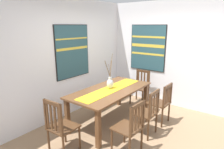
% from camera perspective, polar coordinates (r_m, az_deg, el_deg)
% --- Properties ---
extents(ground_plane, '(6.40, 6.40, 0.03)m').
position_cam_1_polar(ground_plane, '(4.01, 7.84, -17.28)').
color(ground_plane, '#8E7051').
extents(wall_back, '(6.40, 0.12, 2.70)m').
position_cam_1_polar(wall_back, '(4.65, -12.12, 5.03)').
color(wall_back, silver).
rests_on(wall_back, ground_plane).
extents(wall_side, '(0.12, 6.40, 2.70)m').
position_cam_1_polar(wall_side, '(5.19, 18.41, 5.57)').
color(wall_side, silver).
rests_on(wall_side, ground_plane).
extents(dining_table, '(1.93, 0.95, 0.76)m').
position_cam_1_polar(dining_table, '(4.13, -0.36, -5.74)').
color(dining_table, brown).
rests_on(dining_table, ground_plane).
extents(table_runner, '(1.77, 0.36, 0.01)m').
position_cam_1_polar(table_runner, '(4.10, -0.36, -4.35)').
color(table_runner, gold).
rests_on(table_runner, dining_table).
extents(centerpiece_vase, '(0.28, 0.21, 0.75)m').
position_cam_1_polar(centerpiece_vase, '(4.11, -0.57, -2.49)').
color(centerpiece_vase, silver).
rests_on(centerpiece_vase, dining_table).
extents(chair_0, '(0.44, 0.44, 0.97)m').
position_cam_1_polar(chair_0, '(3.33, -15.11, -14.58)').
color(chair_0, '#4C301C').
rests_on(chair_0, ground_plane).
extents(chair_1, '(0.43, 0.43, 0.90)m').
position_cam_1_polar(chair_1, '(5.30, 8.50, -3.44)').
color(chair_1, '#4C301C').
rests_on(chair_1, ground_plane).
extents(chair_2, '(0.43, 0.43, 0.89)m').
position_cam_1_polar(chair_2, '(4.30, 14.43, -7.98)').
color(chair_2, '#4C301C').
rests_on(chair_2, ground_plane).
extents(chair_3, '(0.42, 0.42, 0.92)m').
position_cam_1_polar(chair_3, '(3.79, 10.37, -10.91)').
color(chair_3, '#4C301C').
rests_on(chair_3, ground_plane).
extents(chair_4, '(0.44, 0.44, 0.93)m').
position_cam_1_polar(chair_4, '(3.24, 5.41, -15.24)').
color(chair_4, '#4C301C').
rests_on(chair_4, ground_plane).
extents(painting_on_back_wall, '(0.99, 0.05, 1.22)m').
position_cam_1_polar(painting_on_back_wall, '(4.58, -11.66, 6.72)').
color(painting_on_back_wall, black).
extents(painting_on_side_wall, '(0.05, 1.02, 1.24)m').
position_cam_1_polar(painting_on_side_wall, '(5.39, 10.58, 7.81)').
color(painting_on_side_wall, black).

